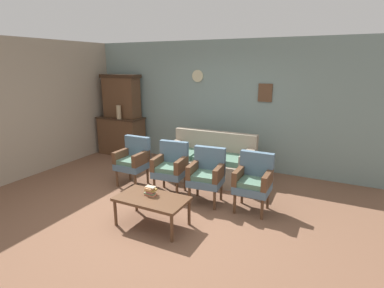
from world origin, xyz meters
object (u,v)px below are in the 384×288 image
object	(u,v)px
armchair_near_cabinet	(207,173)
armchair_by_doorway	(253,180)
floral_couch	(210,162)
side_cabinet	(122,136)
coffee_table	(152,201)
armchair_near_couch_end	(171,165)
book_stack_on_table	(150,191)
armchair_row_middle	(133,159)
vase_on_cabinet	(119,112)

from	to	relation	value
armchair_near_cabinet	armchair_by_doorway	bearing A→B (deg)	4.58
floral_couch	armchair_by_doorway	xyz separation A→B (m)	(1.13, -0.93, 0.17)
side_cabinet	floral_couch	xyz separation A→B (m)	(2.65, -0.55, -0.14)
floral_couch	coffee_table	distance (m)	2.03
side_cabinet	armchair_near_couch_end	world-z (taller)	side_cabinet
book_stack_on_table	armchair_near_couch_end	bearing A→B (deg)	104.97
coffee_table	floral_couch	bearing A→B (deg)	90.04
armchair_row_middle	armchair_near_cabinet	world-z (taller)	same
side_cabinet	vase_on_cabinet	bearing A→B (deg)	-58.74
vase_on_cabinet	book_stack_on_table	size ratio (longest dim) A/B	1.99
side_cabinet	coffee_table	world-z (taller)	side_cabinet
book_stack_on_table	armchair_by_doorway	bearing A→B (deg)	40.77
vase_on_cabinet	armchair_row_middle	distance (m)	1.99
armchair_near_couch_end	coffee_table	world-z (taller)	armchair_near_couch_end
armchair_near_cabinet	side_cabinet	bearing A→B (deg)	152.96
floral_couch	armchair_row_middle	distance (m)	1.49
vase_on_cabinet	book_stack_on_table	xyz separation A→B (m)	(2.47, -2.33, -0.61)
vase_on_cabinet	floral_couch	distance (m)	2.68
floral_couch	armchair_by_doorway	bearing A→B (deg)	-39.54
coffee_table	side_cabinet	bearing A→B (deg)	135.77
side_cabinet	armchair_row_middle	bearing A→B (deg)	-44.70
side_cabinet	vase_on_cabinet	xyz separation A→B (m)	(0.11, -0.18, 0.63)
armchair_near_cabinet	coffee_table	bearing A→B (deg)	-109.89
armchair_by_doorway	floral_couch	bearing A→B (deg)	140.46
side_cabinet	armchair_by_doorway	distance (m)	4.06
side_cabinet	armchair_near_cabinet	bearing A→B (deg)	-27.04
armchair_by_doorway	armchair_row_middle	bearing A→B (deg)	179.90
book_stack_on_table	vase_on_cabinet	bearing A→B (deg)	136.70
armchair_row_middle	armchair_by_doorway	xyz separation A→B (m)	(2.29, -0.00, 0.00)
floral_couch	coffee_table	size ratio (longest dim) A/B	1.75
coffee_table	armchair_near_cabinet	bearing A→B (deg)	70.11
side_cabinet	armchair_by_doorway	bearing A→B (deg)	-21.42
armchair_row_middle	armchair_near_couch_end	xyz separation A→B (m)	(0.81, -0.00, 0.00)
coffee_table	book_stack_on_table	size ratio (longest dim) A/B	6.07
armchair_near_cabinet	armchair_by_doorway	world-z (taller)	same
armchair_row_middle	book_stack_on_table	xyz separation A→B (m)	(1.09, -1.04, -0.02)
floral_couch	armchair_near_couch_end	bearing A→B (deg)	-109.96
armchair_near_cabinet	coffee_table	size ratio (longest dim) A/B	0.90
vase_on_cabinet	side_cabinet	bearing A→B (deg)	121.26
vase_on_cabinet	armchair_near_couch_end	size ratio (longest dim) A/B	0.36
armchair_row_middle	armchair_near_couch_end	bearing A→B (deg)	-0.27
armchair_near_cabinet	armchair_by_doorway	distance (m)	0.76
armchair_near_cabinet	book_stack_on_table	distance (m)	1.07
floral_couch	coffee_table	world-z (taller)	floral_couch
floral_couch	armchair_row_middle	xyz separation A→B (m)	(-1.15, -0.93, 0.17)
armchair_row_middle	armchair_near_couch_end	size ratio (longest dim) A/B	1.00
vase_on_cabinet	armchair_row_middle	bearing A→B (deg)	-43.13
armchair_by_doorway	armchair_near_couch_end	bearing A→B (deg)	179.99
armchair_row_middle	book_stack_on_table	bearing A→B (deg)	-43.51
armchair_row_middle	coffee_table	xyz separation A→B (m)	(1.16, -1.10, -0.12)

